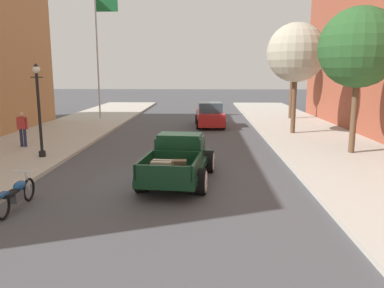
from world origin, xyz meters
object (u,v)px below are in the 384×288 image
object	(u,v)px
street_lamp_near	(39,103)
street_tree_nearest	(359,48)
motorcycle_parked	(16,194)
hotrod_truck_dark_green	(180,158)
car_background_red	(210,115)
street_tree_third	(293,62)
flagpole	(100,43)
pedestrian_sidewalk_left	(22,127)
street_tree_second	(296,53)

from	to	relation	value
street_lamp_near	street_tree_nearest	distance (m)	13.54
motorcycle_parked	street_tree_nearest	bearing A→B (deg)	32.03
hotrod_truck_dark_green	car_background_red	size ratio (longest dim) A/B	1.15
motorcycle_parked	street_tree_third	size ratio (longest dim) A/B	0.39
flagpole	street_tree_third	distance (m)	14.47
street_lamp_near	street_tree_nearest	xyz separation A→B (m)	(13.28, 1.30, 2.26)
flagpole	street_lamp_near	bearing A→B (deg)	-85.63
motorcycle_parked	street_tree_nearest	distance (m)	14.19
car_background_red	street_tree_third	bearing A→B (deg)	31.01
pedestrian_sidewalk_left	street_tree_second	distance (m)	14.95
street_lamp_near	street_tree_third	distance (m)	19.52
motorcycle_parked	street_tree_second	xyz separation A→B (m)	(10.14, 12.72, 4.26)
car_background_red	street_tree_second	world-z (taller)	street_tree_second
hotrod_truck_dark_green	flagpole	size ratio (longest dim) A/B	0.55
car_background_red	street_tree_third	xyz separation A→B (m)	(6.20, 3.73, 3.61)
street_lamp_near	street_tree_nearest	world-z (taller)	street_tree_nearest
car_background_red	street_tree_nearest	distance (m)	11.64
flagpole	street_tree_second	xyz separation A→B (m)	(12.99, -6.96, -1.07)
motorcycle_parked	flagpole	xyz separation A→B (m)	(-2.85, 19.68, 5.33)
street_tree_nearest	pedestrian_sidewalk_left	bearing A→B (deg)	176.81
pedestrian_sidewalk_left	street_tree_third	size ratio (longest dim) A/B	0.31
hotrod_truck_dark_green	car_background_red	distance (m)	13.15
hotrod_truck_dark_green	pedestrian_sidewalk_left	world-z (taller)	pedestrian_sidewalk_left
hotrod_truck_dark_green	motorcycle_parked	distance (m)	5.25
car_background_red	street_tree_nearest	bearing A→B (deg)	-55.93
street_lamp_near	street_tree_third	xyz separation A→B (m)	(13.34, 14.12, 1.99)
hotrod_truck_dark_green	street_lamp_near	world-z (taller)	street_lamp_near
pedestrian_sidewalk_left	street_tree_nearest	xyz separation A→B (m)	(15.08, -0.84, 3.56)
car_background_red	street_tree_second	distance (m)	7.15
motorcycle_parked	flagpole	size ratio (longest dim) A/B	0.23
motorcycle_parked	street_tree_second	distance (m)	16.82
street_tree_second	flagpole	bearing A→B (deg)	151.81
hotrod_truck_dark_green	street_lamp_near	distance (m)	6.75
hotrod_truck_dark_green	motorcycle_parked	xyz separation A→B (m)	(-4.17, -3.17, -0.31)
flagpole	street_tree_nearest	xyz separation A→B (m)	(14.34, -12.49, -1.12)
motorcycle_parked	street_tree_third	xyz separation A→B (m)	(11.55, 20.01, 3.93)
motorcycle_parked	hotrod_truck_dark_green	bearing A→B (deg)	37.30
hotrod_truck_dark_green	flagpole	xyz separation A→B (m)	(-7.02, 16.51, 5.02)
flagpole	car_background_red	bearing A→B (deg)	-22.57
pedestrian_sidewalk_left	flagpole	size ratio (longest dim) A/B	0.18
street_tree_nearest	street_tree_third	xyz separation A→B (m)	(0.06, 12.82, -0.27)
motorcycle_parked	street_lamp_near	xyz separation A→B (m)	(-1.80, 5.89, 1.94)
street_tree_nearest	street_tree_second	size ratio (longest dim) A/B	1.00
hotrod_truck_dark_green	car_background_red	bearing A→B (deg)	84.87
hotrod_truck_dark_green	street_tree_third	world-z (taller)	street_tree_third
street_tree_nearest	street_tree_third	bearing A→B (deg)	89.75
street_tree_third	car_background_red	bearing A→B (deg)	-148.99
street_tree_third	street_tree_nearest	bearing A→B (deg)	-90.25
pedestrian_sidewalk_left	street_tree_second	size ratio (longest dim) A/B	0.27
flagpole	street_tree_nearest	bearing A→B (deg)	-41.07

